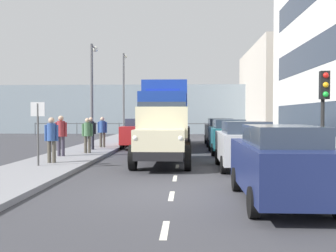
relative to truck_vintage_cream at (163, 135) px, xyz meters
name	(u,v)px	position (x,y,z in m)	size (l,w,h in m)	color
ground_plane	(179,157)	(-0.57, -3.05, -1.18)	(80.00, 80.00, 0.00)	#38383D
sidewalk_left	(284,156)	(-5.35, -3.05, -1.10)	(2.80, 38.12, 0.15)	gray
sidewalk_right	(77,155)	(4.21, -3.05, -1.10)	(2.80, 38.12, 0.15)	gray
road_centreline_markings	(179,159)	(-0.57, -2.12, -1.17)	(0.12, 32.83, 0.01)	silver
building_far_block	(297,92)	(-11.08, -21.91, 2.86)	(8.67, 14.88, 8.08)	beige
sea_horizon	(184,109)	(-0.57, -25.11, 1.32)	(80.00, 0.80, 5.00)	#84939E
seawall_railing	(183,126)	(-0.57, -21.51, -0.26)	(28.08, 0.08, 1.20)	#4C5156
truck_vintage_cream	(163,135)	(0.00, 0.00, 0.00)	(2.17, 5.64, 2.43)	black
lorry_cargo_blue	(166,113)	(0.32, -8.27, 0.90)	(2.58, 8.20, 3.87)	#193899
car_navy_kerbside_near	(280,163)	(-3.00, 6.27, -0.28)	(1.78, 4.30, 1.72)	navy
car_silver_kerbside_1	(244,144)	(-3.00, 0.81, -0.28)	(1.89, 3.93, 1.72)	#B7BABF
car_teal_kerbside_2	(228,136)	(-3.00, -4.94, -0.28)	(1.82, 4.24, 1.72)	#1E6670
car_black_kerbside_3	(220,131)	(-3.00, -9.98, -0.28)	(1.78, 4.47, 1.72)	black
car_red_oppositeside_0	(140,133)	(1.86, -8.18, -0.28)	(1.89, 4.20, 1.72)	#B21E1E
pedestrian_couple_a	(51,136)	(4.14, 0.53, -0.03)	(0.53, 0.34, 1.70)	#4C473D
pedestrian_strolling	(61,132)	(4.55, -1.86, 0.01)	(0.53, 0.34, 1.76)	#383342
pedestrian_couple_b	(87,132)	(3.75, -3.27, -0.06)	(0.53, 0.34, 1.65)	#4C473D
pedestrian_with_bag	(91,131)	(4.03, -5.10, -0.05)	(0.53, 0.34, 1.67)	black
pedestrian_in_dark_coat	(102,129)	(3.75, -6.56, -0.04)	(0.53, 0.34, 1.68)	#4C473D
traffic_light_near	(324,99)	(-5.33, 2.15, 1.29)	(0.28, 0.41, 3.20)	black
lamp_post_promenade	(92,85)	(4.40, -7.00, 2.46)	(0.32, 1.14, 5.77)	#59595B
lamp_post_far	(124,87)	(4.22, -16.91, 2.99)	(0.32, 1.14, 6.79)	#59595B
street_sign	(38,122)	(4.33, 1.35, 0.50)	(0.50, 0.07, 2.25)	#4C4C4C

